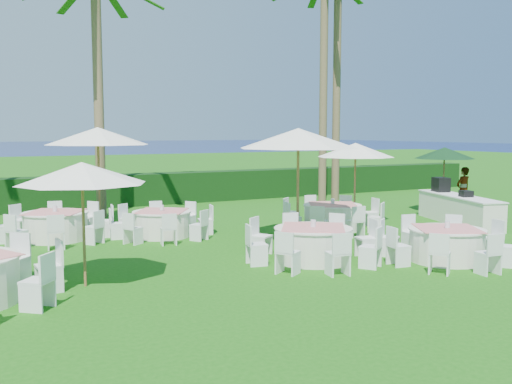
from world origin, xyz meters
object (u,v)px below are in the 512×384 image
banquet_table_c (447,244)px  banquet_table_f (332,216)px  banquet_table_b (313,243)px  umbrella_c (98,136)px  buffet_table (458,208)px  umbrella_green (445,153)px  banquet_table_d (56,225)px  umbrella_a (82,173)px  umbrella_d (355,150)px  staff_person (463,190)px  umbrella_b (298,138)px  banquet_table_e (162,223)px

banquet_table_c → banquet_table_f: (0.14, 4.50, 0.01)m
banquet_table_b → umbrella_c: bearing=115.6°
banquet_table_b → buffet_table: size_ratio=0.78×
banquet_table_c → umbrella_green: (5.47, 5.46, 1.71)m
banquet_table_d → umbrella_a: (-0.21, -4.98, 1.69)m
umbrella_d → staff_person: umbrella_d is taller
banquet_table_c → umbrella_b: bearing=119.5°
banquet_table_c → banquet_table_f: banquet_table_f is taller
banquet_table_c → umbrella_a: (-7.44, 1.57, 1.70)m
banquet_table_b → banquet_table_f: size_ratio=1.02×
umbrella_b → umbrella_d: (3.13, 1.76, -0.39)m
banquet_table_e → buffet_table: buffet_table is taller
umbrella_a → umbrella_green: size_ratio=1.02×
umbrella_b → umbrella_c: umbrella_c is taller
umbrella_a → buffet_table: size_ratio=0.61×
banquet_table_f → umbrella_c: (-5.90, 3.46, 2.31)m
banquet_table_d → umbrella_a: bearing=-92.5°
banquet_table_c → banquet_table_d: 9.75m
banquet_table_f → umbrella_b: bearing=-147.4°
banquet_table_b → banquet_table_d: bearing=131.7°
banquet_table_d → umbrella_a: size_ratio=1.27×
umbrella_d → umbrella_green: size_ratio=1.08×
umbrella_b → banquet_table_b: bearing=-112.1°
banquet_table_f → banquet_table_b: bearing=-131.0°
banquet_table_b → umbrella_d: bearing=43.0°
banquet_table_f → staff_person: 6.17m
banquet_table_e → staff_person: bearing=-2.4°
banquet_table_d → umbrella_b: umbrella_b is taller
buffet_table → umbrella_c: bearing=156.3°
umbrella_a → umbrella_c: umbrella_c is taller
umbrella_green → banquet_table_c: bearing=-135.1°
banquet_table_b → staff_person: (8.84, 3.92, 0.40)m
umbrella_c → banquet_table_f: bearing=-30.4°
banquet_table_e → umbrella_b: size_ratio=0.91×
banquet_table_e → banquet_table_f: size_ratio=0.94×
umbrella_b → umbrella_c: bearing=129.8°
umbrella_a → umbrella_green: 13.48m
umbrella_a → banquet_table_e: bearing=55.6°
banquet_table_b → banquet_table_f: 4.17m
umbrella_b → umbrella_d: 3.61m
banquet_table_b → umbrella_c: 7.68m
banquet_table_c → banquet_table_f: 4.50m
banquet_table_f → buffet_table: 4.16m
umbrella_b → umbrella_green: umbrella_b is taller
umbrella_c → umbrella_green: 11.53m
buffet_table → banquet_table_f: bearing=167.4°
banquet_table_e → umbrella_a: 5.32m
banquet_table_f → staff_person: bearing=7.3°
banquet_table_c → umbrella_b: (-1.83, 3.24, 2.27)m
banquet_table_c → banquet_table_f: bearing=88.3°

